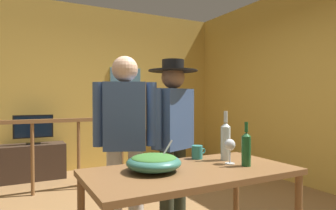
{
  "coord_description": "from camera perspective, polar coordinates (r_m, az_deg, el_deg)",
  "views": [
    {
      "loc": [
        -1.25,
        -2.4,
        1.22
      ],
      "look_at": [
        -0.18,
        -0.37,
        1.18
      ],
      "focal_mm": 31.64,
      "sensor_mm": 36.0,
      "label": 1
    }
  ],
  "objects": [
    {
      "name": "back_wall",
      "position": [
        5.41,
        -14.45,
        3.28
      ],
      "size": [
        4.84,
        0.1,
        2.85
      ],
      "primitive_type": "cube",
      "color": "gold",
      "rests_on": "ground_plane"
    },
    {
      "name": "side_wall_right",
      "position": [
        4.91,
        20.62,
        3.46
      ],
      "size": [
        0.1,
        4.3,
        2.85
      ],
      "primitive_type": "cube",
      "color": "gold",
      "rests_on": "ground_plane"
    },
    {
      "name": "framed_picture",
      "position": [
        5.53,
        -8.19,
        4.59
      ],
      "size": [
        0.58,
        0.03,
        0.48
      ],
      "primitive_type": "cube",
      "color": "teal"
    },
    {
      "name": "stair_railing",
      "position": [
        4.19,
        -18.82,
        -7.14
      ],
      "size": [
        2.37,
        0.1,
        1.01
      ],
      "color": "brown",
      "rests_on": "ground_plane"
    },
    {
      "name": "tv_console",
      "position": [
        5.01,
        -24.47,
        -9.91
      ],
      "size": [
        0.9,
        0.4,
        0.53
      ],
      "primitive_type": "cube",
      "color": "#38281E",
      "rests_on": "ground_plane"
    },
    {
      "name": "flat_screen_tv",
      "position": [
        4.91,
        -24.51,
        -3.9
      ],
      "size": [
        0.56,
        0.12,
        0.45
      ],
      "color": "black",
      "rests_on": "tv_console"
    },
    {
      "name": "serving_table",
      "position": [
        2.07,
        4.52,
        -14.24
      ],
      "size": [
        1.41,
        0.72,
        0.75
      ],
      "color": "brown",
      "rests_on": "ground_plane"
    },
    {
      "name": "salad_bowl",
      "position": [
        1.97,
        -2.74,
        -10.86
      ],
      "size": [
        0.36,
        0.36,
        0.2
      ],
      "color": "#337060",
      "rests_on": "serving_table"
    },
    {
      "name": "wine_glass",
      "position": [
        2.23,
        11.85,
        -7.73
      ],
      "size": [
        0.08,
        0.08,
        0.18
      ],
      "color": "silver",
      "rests_on": "serving_table"
    },
    {
      "name": "wine_bottle_green",
      "position": [
        2.19,
        14.83,
        -8.03
      ],
      "size": [
        0.07,
        0.07,
        0.31
      ],
      "color": "#1E5628",
      "rests_on": "serving_table"
    },
    {
      "name": "wine_bottle_clear",
      "position": [
        2.36,
        11.03,
        -6.67
      ],
      "size": [
        0.08,
        0.08,
        0.38
      ],
      "color": "silver",
      "rests_on": "serving_table"
    },
    {
      "name": "mug_teal",
      "position": [
        2.39,
        5.66,
        -9.02
      ],
      "size": [
        0.12,
        0.09,
        0.11
      ],
      "color": "teal",
      "rests_on": "serving_table"
    },
    {
      "name": "person_standing_left",
      "position": [
        2.53,
        -8.27,
        -5.68
      ],
      "size": [
        0.5,
        0.34,
        1.58
      ],
      "rotation": [
        0.0,
        0.0,
        2.75
      ],
      "color": "beige",
      "rests_on": "ground_plane"
    },
    {
      "name": "person_standing_right",
      "position": [
        2.71,
        0.96,
        -5.0
      ],
      "size": [
        0.51,
        0.45,
        1.58
      ],
      "rotation": [
        0.0,
        0.0,
        3.54
      ],
      "color": "#2D3323",
      "rests_on": "ground_plane"
    }
  ]
}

